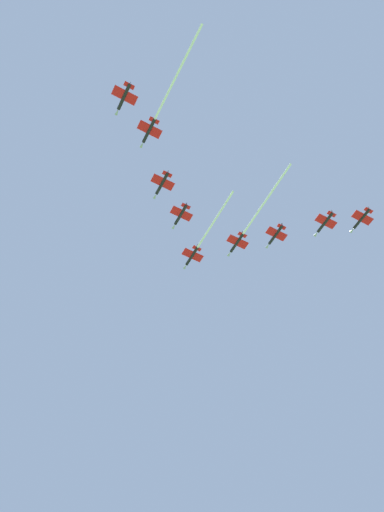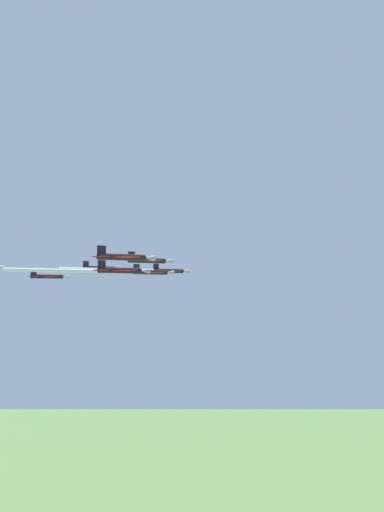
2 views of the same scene
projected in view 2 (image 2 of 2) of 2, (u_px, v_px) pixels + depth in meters
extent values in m
cylinder|color=black|center=(168.00, 271.00, 193.11)|extent=(9.66, 2.51, 1.17)
cone|color=#9EA3AD|center=(186.00, 271.00, 196.67)|extent=(2.27, 1.40, 1.11)
cube|color=red|center=(167.00, 271.00, 192.79)|extent=(4.57, 8.92, 0.19)
cube|color=red|center=(156.00, 271.00, 190.57)|extent=(1.99, 3.80, 0.19)
cube|color=black|center=(156.00, 267.00, 190.67)|extent=(1.71, 0.41, 1.92)
cylinder|color=white|center=(109.00, 270.00, 181.62)|extent=(28.14, 4.78, 0.82)
cylinder|color=black|center=(99.00, 268.00, 194.42)|extent=(9.66, 2.51, 1.17)
cone|color=#9EA3AD|center=(117.00, 269.00, 197.97)|extent=(2.27, 1.40, 1.11)
cube|color=red|center=(97.00, 268.00, 194.09)|extent=(4.57, 8.92, 0.19)
cube|color=red|center=(86.00, 268.00, 191.87)|extent=(1.99, 3.80, 0.19)
cube|color=black|center=(86.00, 264.00, 191.97)|extent=(1.71, 0.41, 1.92)
cylinder|color=black|center=(150.00, 272.00, 174.26)|extent=(9.66, 2.51, 1.17)
cone|color=#9EA3AD|center=(170.00, 273.00, 177.81)|extent=(2.27, 1.40, 1.11)
cube|color=red|center=(149.00, 272.00, 173.93)|extent=(4.57, 8.92, 0.19)
cube|color=red|center=(136.00, 272.00, 171.71)|extent=(1.99, 3.80, 0.19)
cube|color=black|center=(136.00, 268.00, 171.81)|extent=(1.71, 0.41, 1.92)
cylinder|color=white|center=(72.00, 271.00, 161.20)|extent=(33.26, 5.51, 0.82)
cylinder|color=black|center=(47.00, 277.00, 198.61)|extent=(9.66, 2.51, 1.17)
cone|color=#9EA3AD|center=(66.00, 277.00, 202.16)|extent=(2.27, 1.40, 1.11)
cube|color=red|center=(45.00, 277.00, 198.29)|extent=(4.57, 8.92, 0.19)
cube|color=red|center=(33.00, 276.00, 196.07)|extent=(1.99, 3.80, 0.19)
cube|color=black|center=(34.00, 273.00, 196.16)|extent=(1.71, 0.41, 1.92)
cylinder|color=black|center=(147.00, 261.00, 158.58)|extent=(9.66, 2.51, 1.17)
cone|color=#9EA3AD|center=(168.00, 261.00, 162.13)|extent=(2.27, 1.40, 1.11)
cube|color=red|center=(145.00, 261.00, 158.25)|extent=(4.57, 8.92, 0.19)
cube|color=red|center=(131.00, 260.00, 156.03)|extent=(1.99, 3.80, 0.19)
cube|color=black|center=(132.00, 256.00, 156.13)|extent=(1.71, 0.41, 1.92)
cylinder|color=black|center=(120.00, 270.00, 139.37)|extent=(9.66, 2.51, 1.17)
cone|color=#9EA3AD|center=(145.00, 271.00, 142.93)|extent=(2.27, 1.40, 1.11)
cube|color=red|center=(117.00, 271.00, 139.05)|extent=(4.57, 8.92, 0.19)
cube|color=red|center=(101.00, 270.00, 136.83)|extent=(1.99, 3.80, 0.19)
cube|color=black|center=(102.00, 265.00, 136.93)|extent=(1.71, 0.41, 1.92)
cylinder|color=black|center=(122.00, 257.00, 124.95)|extent=(9.66, 2.51, 1.17)
cone|color=#9EA3AD|center=(149.00, 258.00, 128.51)|extent=(2.27, 1.40, 1.11)
cube|color=red|center=(119.00, 257.00, 124.63)|extent=(4.57, 8.92, 0.19)
cube|color=red|center=(101.00, 256.00, 122.41)|extent=(1.99, 3.80, 0.19)
cube|color=black|center=(102.00, 251.00, 122.51)|extent=(1.71, 0.41, 1.92)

